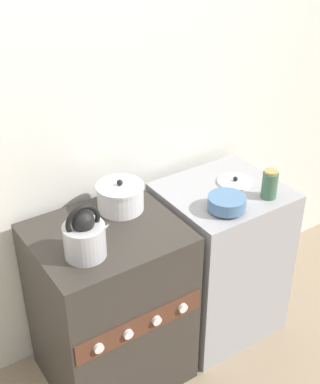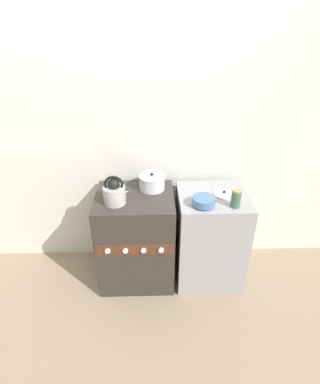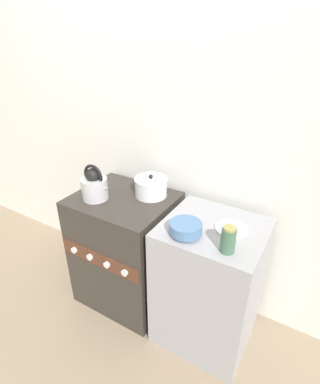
{
  "view_description": "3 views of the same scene",
  "coord_description": "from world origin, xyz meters",
  "px_view_note": "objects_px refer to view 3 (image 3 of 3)",
  "views": [
    {
      "loc": [
        -0.85,
        -1.43,
        2.21
      ],
      "look_at": [
        0.3,
        0.31,
        0.94
      ],
      "focal_mm": 50.0,
      "sensor_mm": 36.0,
      "label": 1
    },
    {
      "loc": [
        0.15,
        -1.83,
        2.11
      ],
      "look_at": [
        0.21,
        0.27,
        0.9
      ],
      "focal_mm": 28.0,
      "sensor_mm": 36.0,
      "label": 2
    },
    {
      "loc": [
        1.11,
        -1.09,
        1.82
      ],
      "look_at": [
        0.29,
        0.27,
        0.99
      ],
      "focal_mm": 28.0,
      "sensor_mm": 36.0,
      "label": 3
    }
  ],
  "objects_px": {
    "storage_jar": "(228,240)",
    "loose_pot_lid": "(231,229)",
    "cooking_pot": "(151,187)",
    "enamel_bowl": "(186,228)",
    "stove": "(126,249)",
    "kettle": "(95,186)"
  },
  "relations": [
    {
      "from": "kettle",
      "to": "storage_jar",
      "type": "relative_size",
      "value": 1.67
    },
    {
      "from": "storage_jar",
      "to": "cooking_pot",
      "type": "bearing_deg",
      "value": 154.72
    },
    {
      "from": "cooking_pot",
      "to": "loose_pot_lid",
      "type": "distance_m",
      "value": 0.61
    },
    {
      "from": "cooking_pot",
      "to": "storage_jar",
      "type": "distance_m",
      "value": 0.71
    },
    {
      "from": "enamel_bowl",
      "to": "loose_pot_lid",
      "type": "height_order",
      "value": "enamel_bowl"
    },
    {
      "from": "loose_pot_lid",
      "to": "stove",
      "type": "bearing_deg",
      "value": -178.93
    },
    {
      "from": "cooking_pot",
      "to": "enamel_bowl",
      "type": "height_order",
      "value": "cooking_pot"
    },
    {
      "from": "stove",
      "to": "cooking_pot",
      "type": "xyz_separation_m",
      "value": [
        0.15,
        0.12,
        0.49
      ]
    },
    {
      "from": "storage_jar",
      "to": "stove",
      "type": "bearing_deg",
      "value": 167.19
    },
    {
      "from": "cooking_pot",
      "to": "loose_pot_lid",
      "type": "xyz_separation_m",
      "value": [
        0.6,
        -0.11,
        -0.06
      ]
    },
    {
      "from": "storage_jar",
      "to": "loose_pot_lid",
      "type": "xyz_separation_m",
      "value": [
        -0.04,
        0.19,
        -0.06
      ]
    },
    {
      "from": "kettle",
      "to": "storage_jar",
      "type": "xyz_separation_m",
      "value": [
        0.93,
        -0.08,
        -0.02
      ]
    },
    {
      "from": "stove",
      "to": "loose_pot_lid",
      "type": "bearing_deg",
      "value": 1.07
    },
    {
      "from": "kettle",
      "to": "enamel_bowl",
      "type": "height_order",
      "value": "kettle"
    },
    {
      "from": "stove",
      "to": "enamel_bowl",
      "type": "bearing_deg",
      "value": -16.1
    },
    {
      "from": "loose_pot_lid",
      "to": "cooking_pot",
      "type": "bearing_deg",
      "value": 169.61
    },
    {
      "from": "enamel_bowl",
      "to": "storage_jar",
      "type": "height_order",
      "value": "storage_jar"
    },
    {
      "from": "kettle",
      "to": "loose_pot_lid",
      "type": "distance_m",
      "value": 0.9
    },
    {
      "from": "loose_pot_lid",
      "to": "kettle",
      "type": "bearing_deg",
      "value": -172.73
    },
    {
      "from": "stove",
      "to": "storage_jar",
      "type": "relative_size",
      "value": 6.04
    },
    {
      "from": "cooking_pot",
      "to": "storage_jar",
      "type": "bearing_deg",
      "value": -25.28
    },
    {
      "from": "kettle",
      "to": "enamel_bowl",
      "type": "bearing_deg",
      "value": -4.79
    }
  ]
}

